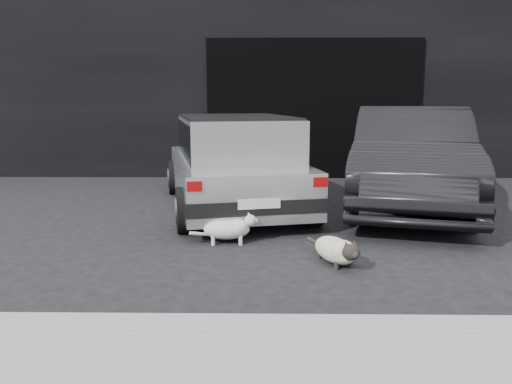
{
  "coord_description": "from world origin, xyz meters",
  "views": [
    {
      "loc": [
        0.06,
        -5.54,
        1.51
      ],
      "look_at": [
        -0.02,
        -0.1,
        0.49
      ],
      "focal_mm": 35.0,
      "sensor_mm": 36.0,
      "label": 1
    }
  ],
  "objects_px": {
    "silver_hatchback": "(234,158)",
    "cat_white": "(230,228)",
    "cat_siamese": "(337,250)",
    "second_car": "(411,157)"
  },
  "relations": [
    {
      "from": "cat_siamese",
      "to": "cat_white",
      "type": "bearing_deg",
      "value": -53.07
    },
    {
      "from": "second_car",
      "to": "cat_white",
      "type": "height_order",
      "value": "second_car"
    },
    {
      "from": "cat_siamese",
      "to": "second_car",
      "type": "bearing_deg",
      "value": -138.75
    },
    {
      "from": "second_car",
      "to": "cat_siamese",
      "type": "relative_size",
      "value": 5.28
    },
    {
      "from": "second_car",
      "to": "cat_siamese",
      "type": "height_order",
      "value": "second_car"
    },
    {
      "from": "second_car",
      "to": "cat_white",
      "type": "xyz_separation_m",
      "value": [
        -2.42,
        -1.89,
        -0.53
      ]
    },
    {
      "from": "silver_hatchback",
      "to": "second_car",
      "type": "xyz_separation_m",
      "value": [
        2.47,
        0.19,
        -0.0
      ]
    },
    {
      "from": "cat_white",
      "to": "second_car",
      "type": "bearing_deg",
      "value": 124.35
    },
    {
      "from": "second_car",
      "to": "cat_siamese",
      "type": "bearing_deg",
      "value": -104.25
    },
    {
      "from": "silver_hatchback",
      "to": "cat_white",
      "type": "relative_size",
      "value": 5.17
    }
  ]
}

